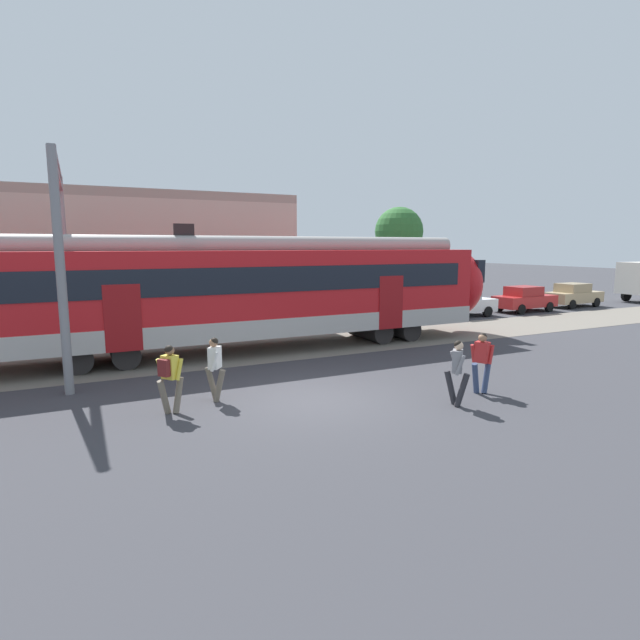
# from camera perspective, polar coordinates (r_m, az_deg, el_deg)

# --- Properties ---
(ground_plane) EXTENTS (160.00, 160.00, 0.00)m
(ground_plane) POSITION_cam_1_polar(r_m,az_deg,el_deg) (13.14, -0.81, -9.11)
(ground_plane) COLOR #38383D
(pedestrian_yellow) EXTENTS (0.70, 0.51, 1.67)m
(pedestrian_yellow) POSITION_cam_1_polar(r_m,az_deg,el_deg) (12.35, -16.83, -5.86)
(pedestrian_yellow) COLOR #6B6051
(pedestrian_yellow) RESTS_ON ground
(pedestrian_white) EXTENTS (0.49, 0.67, 1.67)m
(pedestrian_white) POSITION_cam_1_polar(r_m,az_deg,el_deg) (13.10, -11.93, -4.98)
(pedestrian_white) COLOR #6B6051
(pedestrian_white) RESTS_ON ground
(pedestrian_grey) EXTENTS (0.44, 0.68, 1.67)m
(pedestrian_grey) POSITION_cam_1_polar(r_m,az_deg,el_deg) (12.90, 15.41, -5.32)
(pedestrian_grey) COLOR #28282D
(pedestrian_grey) RESTS_ON ground
(pedestrian_red) EXTENTS (0.71, 0.52, 1.67)m
(pedestrian_red) POSITION_cam_1_polar(r_m,az_deg,el_deg) (14.17, 18.05, -4.09)
(pedestrian_red) COLOR navy
(pedestrian_red) RESTS_ON ground
(parked_car_white) EXTENTS (4.02, 1.80, 1.54)m
(parked_car_white) POSITION_cam_1_polar(r_m,az_deg,el_deg) (29.19, 15.80, 1.90)
(parked_car_white) COLOR silver
(parked_car_white) RESTS_ON ground
(parked_car_red) EXTENTS (4.07, 1.90, 1.54)m
(parked_car_red) POSITION_cam_1_polar(r_m,az_deg,el_deg) (32.63, 22.34, 2.25)
(parked_car_red) COLOR #B22323
(parked_car_red) RESTS_ON ground
(parked_car_tan) EXTENTS (4.07, 1.90, 1.54)m
(parked_car_tan) POSITION_cam_1_polar(r_m,az_deg,el_deg) (36.58, 26.97, 2.57)
(parked_car_tan) COLOR tan
(parked_car_tan) RESTS_ON ground
(catenary_gantry) EXTENTS (0.24, 6.64, 6.53)m
(catenary_gantry) POSITION_cam_1_polar(r_m,az_deg,el_deg) (17.91, -27.50, 8.63)
(catenary_gantry) COLOR gray
(catenary_gantry) RESTS_ON ground
(background_building) EXTENTS (20.74, 5.00, 9.20)m
(background_building) POSITION_cam_1_polar(r_m,az_deg,el_deg) (25.38, -27.26, 5.83)
(background_building) COLOR #B2A899
(background_building) RESTS_ON ground
(street_tree_right) EXTENTS (3.46, 3.46, 6.72)m
(street_tree_right) POSITION_cam_1_polar(r_m,az_deg,el_deg) (36.79, 9.02, 9.93)
(street_tree_right) COLOR brown
(street_tree_right) RESTS_ON ground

